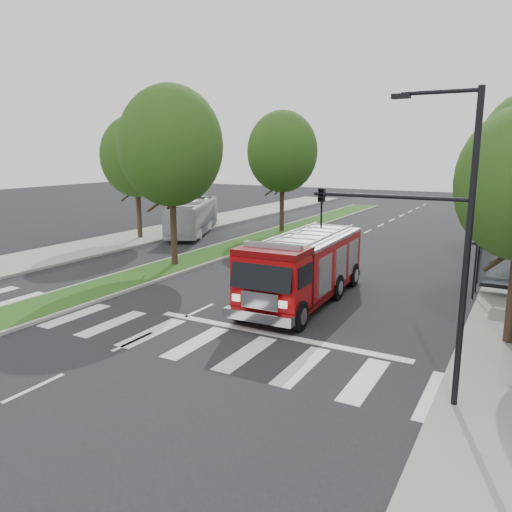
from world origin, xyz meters
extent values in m
plane|color=black|center=(0.00, 0.00, 0.00)|extent=(140.00, 140.00, 0.00)
cube|color=gray|center=(-14.50, 10.00, 0.07)|extent=(5.00, 80.00, 0.15)
cube|color=gray|center=(-6.00, 18.00, 0.07)|extent=(3.00, 50.00, 0.14)
cube|color=#224A15|center=(-6.00, 18.00, 0.14)|extent=(2.60, 49.50, 0.02)
cylinder|color=black|center=(9.80, 7.40, 1.25)|extent=(0.08, 0.08, 2.50)
cylinder|color=black|center=(9.80, 8.60, 1.25)|extent=(0.08, 0.08, 2.50)
cube|color=#8C99A5|center=(11.20, 8.70, 1.30)|extent=(2.80, 0.04, 1.80)
cube|color=black|center=(11.20, 8.00, 0.55)|extent=(2.40, 0.40, 0.08)
cylinder|color=black|center=(-6.00, 6.00, 2.31)|extent=(0.36, 0.36, 4.62)
ellipsoid|color=#1E3C10|center=(-6.00, 6.00, 6.83)|extent=(5.80, 5.80, 6.67)
cylinder|color=black|center=(-6.00, 20.00, 2.20)|extent=(0.36, 0.36, 4.40)
ellipsoid|color=#1E3C10|center=(-6.00, 20.00, 6.50)|extent=(5.60, 5.60, 6.44)
cylinder|color=black|center=(-14.00, 12.00, 2.09)|extent=(0.36, 0.36, 4.18)
ellipsoid|color=#1E3C10|center=(-14.00, 12.00, 6.17)|extent=(5.20, 5.20, 5.98)
cylinder|color=black|center=(10.50, -3.50, 4.00)|extent=(0.16, 0.16, 8.00)
cylinder|color=black|center=(9.60, -3.50, 7.90)|extent=(1.80, 0.10, 0.10)
cube|color=black|center=(8.70, -3.50, 7.85)|extent=(0.45, 0.20, 0.12)
cylinder|color=black|center=(8.50, -3.50, 5.40)|extent=(4.00, 0.10, 0.10)
imported|color=black|center=(6.70, -3.50, 5.00)|extent=(0.18, 0.22, 1.10)
cylinder|color=black|center=(10.50, 20.00, 4.00)|extent=(0.16, 0.16, 8.00)
cylinder|color=black|center=(9.60, 20.00, 7.90)|extent=(1.80, 0.10, 0.10)
cube|color=black|center=(8.70, 20.00, 7.85)|extent=(0.45, 0.20, 0.12)
cube|color=#620506|center=(3.28, 3.34, 0.53)|extent=(2.95, 8.95, 0.26)
cube|color=#97080A|center=(3.25, 4.19, 1.64)|extent=(2.88, 6.84, 2.11)
cube|color=#97080A|center=(3.39, 0.08, 1.64)|extent=(2.70, 1.99, 2.22)
cube|color=#B2B2B7|center=(3.25, 4.19, 2.74)|extent=(2.88, 6.84, 0.13)
cylinder|color=#B2B2B7|center=(2.30, 4.15, 2.95)|extent=(0.33, 6.33, 0.11)
cylinder|color=#B2B2B7|center=(4.19, 4.22, 2.95)|extent=(0.33, 6.33, 0.11)
cube|color=silver|center=(3.44, -1.14, 0.63)|extent=(2.75, 0.47, 0.37)
cube|color=#8C99A5|center=(3.39, 0.08, 3.06)|extent=(2.33, 0.45, 0.19)
cylinder|color=black|center=(2.19, -0.28, 0.58)|extent=(0.41, 1.17, 1.16)
cylinder|color=black|center=(4.62, -0.20, 0.58)|extent=(0.41, 1.17, 1.16)
cylinder|color=black|center=(2.03, 4.14, 0.58)|extent=(0.41, 1.17, 1.16)
cylinder|color=black|center=(4.46, 4.23, 0.58)|extent=(0.41, 1.17, 1.16)
cylinder|color=black|center=(1.94, 6.67, 0.58)|extent=(0.41, 1.17, 1.16)
cylinder|color=black|center=(4.37, 6.76, 0.58)|extent=(0.41, 1.17, 1.16)
imported|color=silver|center=(-12.00, 16.03, 1.40)|extent=(6.30, 10.14, 2.80)
camera|label=1|loc=(11.76, -16.30, 6.54)|focal=35.00mm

